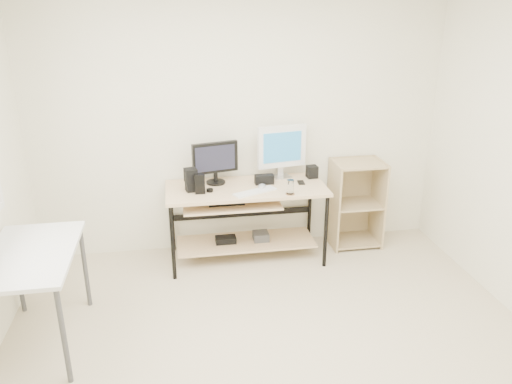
{
  "coord_description": "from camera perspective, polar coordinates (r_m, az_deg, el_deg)",
  "views": [
    {
      "loc": [
        -0.64,
        -2.7,
        2.37
      ],
      "look_at": [
        0.03,
        1.3,
        0.83
      ],
      "focal_mm": 35.0,
      "sensor_mm": 36.0,
      "label": 1
    }
  ],
  "objects": [
    {
      "name": "audio_controller",
      "position": [
        4.52,
        -6.43,
        0.93
      ],
      "size": [
        0.09,
        0.06,
        0.18
      ],
      "primitive_type": "cube",
      "rotation": [
        0.0,
        0.0,
        -0.05
      ],
      "color": "black",
      "rests_on": "desk"
    },
    {
      "name": "speaker_right",
      "position": [
        4.95,
        6.42,
        2.32
      ],
      "size": [
        0.11,
        0.11,
        0.12
      ],
      "primitive_type": "cube",
      "rotation": [
        0.0,
        0.0,
        0.08
      ],
      "color": "black",
      "rests_on": "desk"
    },
    {
      "name": "white_imac",
      "position": [
        4.86,
        2.97,
        5.04
      ],
      "size": [
        0.49,
        0.16,
        0.52
      ],
      "rotation": [
        0.0,
        0.0,
        0.17
      ],
      "color": "silver",
      "rests_on": "desk"
    },
    {
      "name": "shelf_unit",
      "position": [
        5.23,
        11.19,
        -1.13
      ],
      "size": [
        0.5,
        0.4,
        0.9
      ],
      "color": "tan",
      "rests_on": "ground"
    },
    {
      "name": "drinking_glass",
      "position": [
        4.49,
        3.94,
        0.6
      ],
      "size": [
        0.07,
        0.07,
        0.13
      ],
      "primitive_type": "cylinder",
      "rotation": [
        0.0,
        0.0,
        -0.04
      ],
      "color": "white",
      "rests_on": "coaster"
    },
    {
      "name": "smartphone",
      "position": [
        4.81,
        5.16,
        1.09
      ],
      "size": [
        0.07,
        0.12,
        0.01
      ],
      "primitive_type": "cube",
      "rotation": [
        0.0,
        0.0,
        -0.08
      ],
      "color": "black",
      "rests_on": "desk"
    },
    {
      "name": "desk",
      "position": [
        4.77,
        -1.43,
        -1.79
      ],
      "size": [
        1.5,
        0.65,
        0.75
      ],
      "color": "beige",
      "rests_on": "ground"
    },
    {
      "name": "black_monitor",
      "position": [
        4.73,
        -4.69,
        3.65
      ],
      "size": [
        0.44,
        0.18,
        0.4
      ],
      "rotation": [
        0.0,
        0.0,
        0.23
      ],
      "color": "black",
      "rests_on": "desk"
    },
    {
      "name": "center_speaker",
      "position": [
        4.75,
        0.94,
        1.46
      ],
      "size": [
        0.18,
        0.08,
        0.09
      ],
      "primitive_type": "cube",
      "rotation": [
        0.0,
        0.0,
        0.02
      ],
      "color": "black",
      "rests_on": "desk"
    },
    {
      "name": "coaster",
      "position": [
        4.52,
        3.92,
        -0.22
      ],
      "size": [
        0.09,
        0.09,
        0.01
      ],
      "primitive_type": "cylinder",
      "rotation": [
        0.0,
        0.0,
        -0.04
      ],
      "color": "#946942",
      "rests_on": "desk"
    },
    {
      "name": "speaker_left",
      "position": [
        4.58,
        -7.45,
        1.44
      ],
      "size": [
        0.13,
        0.13,
        0.22
      ],
      "rotation": [
        0.0,
        0.0,
        0.21
      ],
      "color": "black",
      "rests_on": "desk"
    },
    {
      "name": "room",
      "position": [
        2.98,
        0.79,
        0.09
      ],
      "size": [
        4.01,
        4.01,
        2.62
      ],
      "color": "beige",
      "rests_on": "ground"
    },
    {
      "name": "mouse",
      "position": [
        4.65,
        0.68,
        0.66
      ],
      "size": [
        0.11,
        0.13,
        0.04
      ],
      "primitive_type": "ellipsoid",
      "rotation": [
        0.0,
        0.0,
        -0.4
      ],
      "color": "#B9B9BE",
      "rests_on": "desk"
    },
    {
      "name": "keyboard",
      "position": [
        4.54,
        -0.11,
        0.02
      ],
      "size": [
        0.43,
        0.28,
        0.01
      ],
      "primitive_type": "cube",
      "rotation": [
        0.0,
        0.0,
        0.43
      ],
      "color": "white",
      "rests_on": "desk"
    },
    {
      "name": "volume_puck",
      "position": [
        4.58,
        -5.3,
        0.2
      ],
      "size": [
        0.08,
        0.08,
        0.03
      ],
      "primitive_type": "cylinder",
      "rotation": [
        0.0,
        0.0,
        -0.35
      ],
      "color": "black",
      "rests_on": "desk"
    },
    {
      "name": "side_table",
      "position": [
        3.85,
        -24.31,
        -7.39
      ],
      "size": [
        0.6,
        1.0,
        0.75
      ],
      "color": "white",
      "rests_on": "ground"
    }
  ]
}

